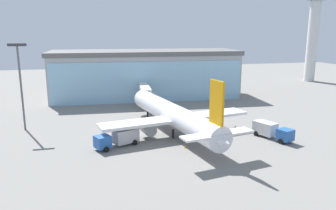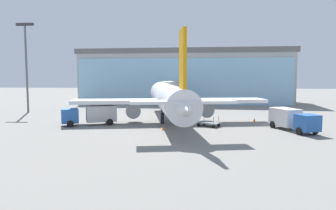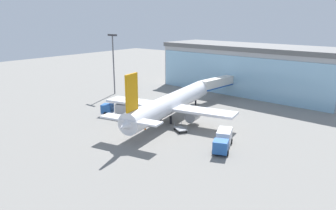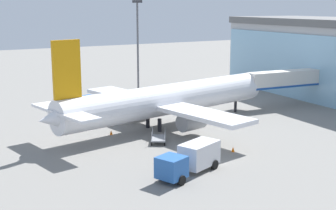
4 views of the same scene
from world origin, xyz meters
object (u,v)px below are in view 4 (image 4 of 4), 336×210
catering_truck (103,104)px  safety_cone_wingtip (233,149)px  safety_cone_nose (111,132)px  apron_light_mast (138,36)px  baggage_cart (159,138)px  fuel_truck (191,158)px  airplane (166,100)px  jet_bridge (290,79)px

catering_truck → safety_cone_wingtip: 23.60m
safety_cone_wingtip → safety_cone_nose: bearing=-146.2°
apron_light_mast → catering_truck: size_ratio=2.14×
apron_light_mast → baggage_cart: size_ratio=5.01×
safety_cone_wingtip → catering_truck: bearing=-167.3°
apron_light_mast → fuel_truck: bearing=-20.5°
apron_light_mast → airplane: apron_light_mast is taller
airplane → fuel_truck: bearing=-122.9°
baggage_cart → safety_cone_wingtip: 8.64m
apron_light_mast → safety_cone_wingtip: apron_light_mast is taller
baggage_cart → safety_cone_nose: size_ratio=5.86×
airplane → baggage_cart: size_ratio=10.90×
safety_cone_wingtip → baggage_cart: bearing=-143.0°
apron_light_mast → catering_truck: bearing=-39.9°
apron_light_mast → airplane: bearing=-19.6°
catering_truck → safety_cone_wingtip: bearing=168.4°
catering_truck → fuel_truck: (26.24, -2.28, 0.00)m
baggage_cart → safety_cone_nose: bearing=60.7°
airplane → catering_truck: size_ratio=4.65×
airplane → safety_cone_wingtip: 13.00m
apron_light_mast → catering_truck: apron_light_mast is taller
fuel_truck → apron_light_mast: bearing=-131.8°
apron_light_mast → airplane: size_ratio=0.46×
fuel_truck → baggage_cart: bearing=-123.8°
jet_bridge → safety_cone_wingtip: jet_bridge is taller
catering_truck → safety_cone_nose: 10.90m
airplane → safety_cone_nose: size_ratio=63.89×
safety_cone_nose → catering_truck: bearing=162.2°
apron_light_mast → baggage_cart: 36.46m
apron_light_mast → safety_cone_wingtip: 41.40m
airplane → catering_truck: 11.41m
jet_bridge → airplane: airplane is taller
apron_light_mast → safety_cone_nose: 33.06m
jet_bridge → airplane: 22.75m
catering_truck → safety_cone_wingtip: size_ratio=13.74×
jet_bridge → fuel_truck: 33.99m
catering_truck → baggage_cart: size_ratio=2.34×
jet_bridge → catering_truck: (-8.92, -26.85, -2.68)m
catering_truck → baggage_cart: bearing=155.6°
airplane → jet_bridge: bearing=-6.9°
airplane → safety_cone_nose: airplane is taller
airplane → safety_cone_nose: bearing=168.4°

